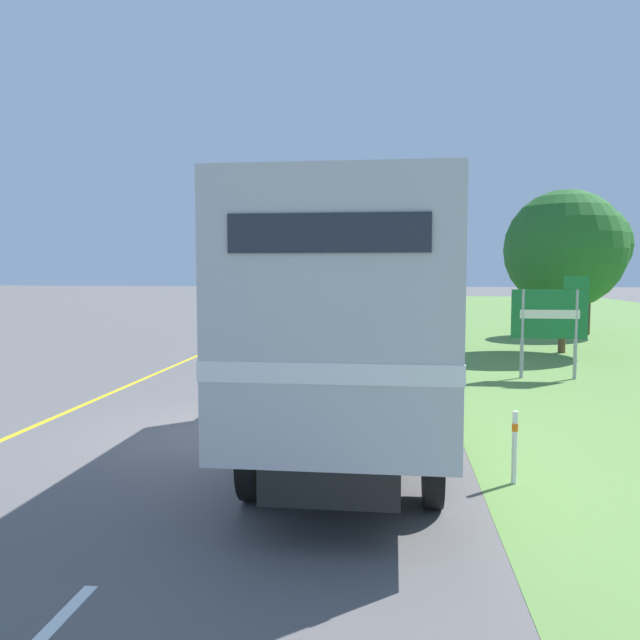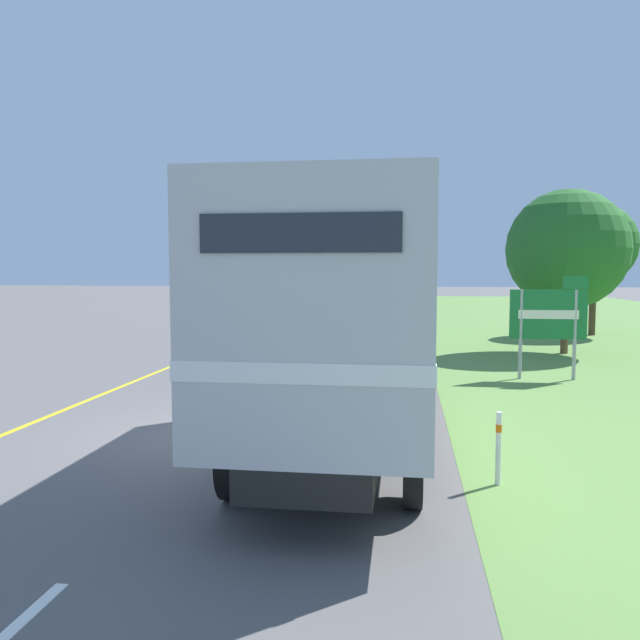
{
  "view_description": "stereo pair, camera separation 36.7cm",
  "coord_description": "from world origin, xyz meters",
  "px_view_note": "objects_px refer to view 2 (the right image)",
  "views": [
    {
      "loc": [
        2.59,
        -10.09,
        2.74
      ],
      "look_at": [
        0.3,
        9.29,
        1.2
      ],
      "focal_mm": 35.0,
      "sensor_mm": 36.0,
      "label": 1
    },
    {
      "loc": [
        2.95,
        -10.05,
        2.74
      ],
      "look_at": [
        0.3,
        9.29,
        1.2
      ],
      "focal_mm": 35.0,
      "sensor_mm": 36.0,
      "label": 2
    }
  ],
  "objects_px": {
    "lead_car_black_ahead": "(387,294)",
    "delineator_post": "(498,446)",
    "horse_trailer_truck": "(344,314)",
    "lead_car_white": "(303,310)",
    "roadside_tree_near": "(567,249)",
    "roadside_tree_mid": "(595,245)",
    "lead_car_grey_ahead": "(356,290)",
    "highway_sign": "(550,316)"
  },
  "relations": [
    {
      "from": "horse_trailer_truck",
      "to": "roadside_tree_mid",
      "type": "relative_size",
      "value": 1.6
    },
    {
      "from": "roadside_tree_near",
      "to": "horse_trailer_truck",
      "type": "bearing_deg",
      "value": -117.82
    },
    {
      "from": "lead_car_grey_ahead",
      "to": "delineator_post",
      "type": "height_order",
      "value": "lead_car_grey_ahead"
    },
    {
      "from": "lead_car_black_ahead",
      "to": "delineator_post",
      "type": "distance_m",
      "value": 37.73
    },
    {
      "from": "lead_car_black_ahead",
      "to": "roadside_tree_near",
      "type": "bearing_deg",
      "value": -74.82
    },
    {
      "from": "horse_trailer_truck",
      "to": "highway_sign",
      "type": "relative_size",
      "value": 3.42
    },
    {
      "from": "lead_car_grey_ahead",
      "to": "highway_sign",
      "type": "height_order",
      "value": "highway_sign"
    },
    {
      "from": "horse_trailer_truck",
      "to": "lead_car_grey_ahead",
      "type": "xyz_separation_m",
      "value": [
        -3.71,
        49.3,
        -1.17
      ]
    },
    {
      "from": "lead_car_grey_ahead",
      "to": "lead_car_black_ahead",
      "type": "bearing_deg",
      "value": -75.9
    },
    {
      "from": "horse_trailer_truck",
      "to": "lead_car_white",
      "type": "xyz_separation_m",
      "value": [
        -3.77,
        18.85,
        -1.14
      ]
    },
    {
      "from": "horse_trailer_truck",
      "to": "lead_car_black_ahead",
      "type": "height_order",
      "value": "horse_trailer_truck"
    },
    {
      "from": "lead_car_white",
      "to": "roadside_tree_mid",
      "type": "relative_size",
      "value": 0.69
    },
    {
      "from": "lead_car_white",
      "to": "delineator_post",
      "type": "height_order",
      "value": "lead_car_white"
    },
    {
      "from": "roadside_tree_near",
      "to": "roadside_tree_mid",
      "type": "distance_m",
      "value": 6.86
    },
    {
      "from": "horse_trailer_truck",
      "to": "lead_car_white",
      "type": "bearing_deg",
      "value": 101.3
    },
    {
      "from": "horse_trailer_truck",
      "to": "lead_car_grey_ahead",
      "type": "distance_m",
      "value": 49.46
    },
    {
      "from": "lead_car_black_ahead",
      "to": "lead_car_white",
      "type": "bearing_deg",
      "value": -101.29
    },
    {
      "from": "lead_car_black_ahead",
      "to": "highway_sign",
      "type": "bearing_deg",
      "value": -80.53
    },
    {
      "from": "lead_car_black_ahead",
      "to": "roadside_tree_mid",
      "type": "height_order",
      "value": "roadside_tree_mid"
    },
    {
      "from": "lead_car_white",
      "to": "highway_sign",
      "type": "bearing_deg",
      "value": -55.98
    },
    {
      "from": "lead_car_black_ahead",
      "to": "delineator_post",
      "type": "relative_size",
      "value": 4.43
    },
    {
      "from": "horse_trailer_truck",
      "to": "delineator_post",
      "type": "distance_m",
      "value": 3.16
    },
    {
      "from": "horse_trailer_truck",
      "to": "lead_car_black_ahead",
      "type": "xyz_separation_m",
      "value": [
        -0.36,
        35.95,
        -1.03
      ]
    },
    {
      "from": "lead_car_grey_ahead",
      "to": "roadside_tree_near",
      "type": "relative_size",
      "value": 0.81
    },
    {
      "from": "lead_car_grey_ahead",
      "to": "roadside_tree_near",
      "type": "xyz_separation_m",
      "value": [
        9.92,
        -37.54,
        2.54
      ]
    },
    {
      "from": "lead_car_white",
      "to": "roadside_tree_near",
      "type": "height_order",
      "value": "roadside_tree_near"
    },
    {
      "from": "roadside_tree_near",
      "to": "delineator_post",
      "type": "bearing_deg",
      "value": -106.75
    },
    {
      "from": "lead_car_white",
      "to": "roadside_tree_near",
      "type": "distance_m",
      "value": 12.49
    },
    {
      "from": "lead_car_white",
      "to": "lead_car_grey_ahead",
      "type": "distance_m",
      "value": 30.45
    },
    {
      "from": "lead_car_white",
      "to": "highway_sign",
      "type": "height_order",
      "value": "highway_sign"
    },
    {
      "from": "horse_trailer_truck",
      "to": "lead_car_white",
      "type": "relative_size",
      "value": 2.31
    },
    {
      "from": "roadside_tree_near",
      "to": "delineator_post",
      "type": "relative_size",
      "value": 5.7
    },
    {
      "from": "lead_car_white",
      "to": "roadside_tree_mid",
      "type": "xyz_separation_m",
      "value": [
        12.63,
        -0.77,
        2.91
      ]
    },
    {
      "from": "horse_trailer_truck",
      "to": "roadside_tree_near",
      "type": "bearing_deg",
      "value": 62.18
    },
    {
      "from": "roadside_tree_near",
      "to": "delineator_post",
      "type": "distance_m",
      "value": 14.36
    },
    {
      "from": "lead_car_white",
      "to": "roadside_tree_mid",
      "type": "distance_m",
      "value": 12.98
    },
    {
      "from": "lead_car_white",
      "to": "lead_car_black_ahead",
      "type": "height_order",
      "value": "lead_car_black_ahead"
    },
    {
      "from": "lead_car_white",
      "to": "delineator_post",
      "type": "relative_size",
      "value": 4.08
    },
    {
      "from": "horse_trailer_truck",
      "to": "highway_sign",
      "type": "height_order",
      "value": "horse_trailer_truck"
    },
    {
      "from": "lead_car_grey_ahead",
      "to": "roadside_tree_mid",
      "type": "height_order",
      "value": "roadside_tree_mid"
    },
    {
      "from": "roadside_tree_near",
      "to": "roadside_tree_mid",
      "type": "bearing_deg",
      "value": 67.22
    },
    {
      "from": "lead_car_black_ahead",
      "to": "roadside_tree_mid",
      "type": "xyz_separation_m",
      "value": [
        9.21,
        -17.87,
        2.8
      ]
    }
  ]
}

